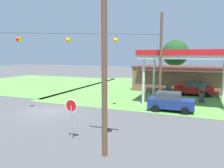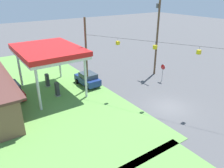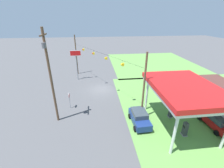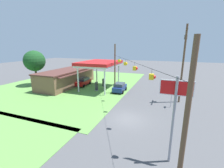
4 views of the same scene
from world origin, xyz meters
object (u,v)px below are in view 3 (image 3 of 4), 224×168
Objects in this scene: car_at_pumps_front at (139,117)px; stop_sign_overhead at (76,58)px; stop_sign_roadside at (69,97)px; gas_station_canopy at (184,89)px; fuel_pump_far at (185,129)px; utility_pole_main at (50,75)px; car_at_pumps_rear at (216,121)px; fuel_pump_near at (171,112)px.

stop_sign_overhead is at bearing -151.94° from car_at_pumps_front.
stop_sign_roadside is at bearing -118.52° from car_at_pumps_front.
fuel_pump_far is (1.72, -0.00, -4.28)m from gas_station_canopy.
car_at_pumps_front is 11.96m from utility_pole_main.
car_at_pumps_rear is 0.71× the size of stop_sign_overhead.
fuel_pump_near and fuel_pump_far have the same top height.
stop_sign_roadside is 5.53m from utility_pole_main.
stop_sign_overhead is at bearing -137.88° from fuel_pump_near.
fuel_pump_far is 4.65m from car_at_pumps_rear.
gas_station_canopy reaches higher than car_at_pumps_front.
fuel_pump_near is 0.26× the size of stop_sign_overhead.
car_at_pumps_front reaches higher than fuel_pump_far.
utility_pole_main reaches higher than stop_sign_roadside.
stop_sign_roadside reaches higher than car_at_pumps_front.
car_at_pumps_rear is 25.62m from stop_sign_overhead.
fuel_pump_near is 0.15× the size of utility_pole_main.
fuel_pump_near is at bearing 58.69° from car_at_pumps_rear.
car_at_pumps_rear is 20.65m from utility_pole_main.
stop_sign_roadside is at bearing -105.70° from fuel_pump_near.
stop_sign_roadside is at bearing 156.20° from utility_pole_main.
stop_sign_overhead is at bearing -140.93° from gas_station_canopy.
car_at_pumps_rear reaches higher than fuel_pump_near.
car_at_pumps_front is at bearing -101.61° from gas_station_canopy.
gas_station_canopy is 15.32m from utility_pole_main.
stop_sign_overhead reaches higher than car_at_pumps_rear.
utility_pole_main is at bearing -94.23° from fuel_pump_near.
gas_station_canopy is at bearing 39.07° from stop_sign_overhead.
gas_station_canopy is 21.66m from stop_sign_overhead.
stop_sign_roadside is (-6.40, -18.34, 0.90)m from car_at_pumps_rear.
stop_sign_overhead is (-17.62, -18.21, 3.78)m from car_at_pumps_rear.
car_at_pumps_rear is at bearing 79.46° from utility_pole_main.
stop_sign_overhead is (-16.81, -13.65, -0.41)m from gas_station_canopy.
fuel_pump_far is at bearing -117.95° from stop_sign_roadside.
car_at_pumps_front is 0.88× the size of car_at_pumps_rear.
fuel_pump_far is 5.28m from car_at_pumps_front.
car_at_pumps_rear is (2.53, 4.56, 0.09)m from fuel_pump_near.
fuel_pump_near is 14.35m from stop_sign_roadside.
fuel_pump_near is 4.63m from car_at_pumps_front.
stop_sign_roadside is 0.22× the size of utility_pole_main.
utility_pole_main is at bearing -102.00° from car_at_pumps_front.
utility_pole_main is at bearing -106.87° from fuel_pump_far.
car_at_pumps_rear is at bearing 45.94° from stop_sign_overhead.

